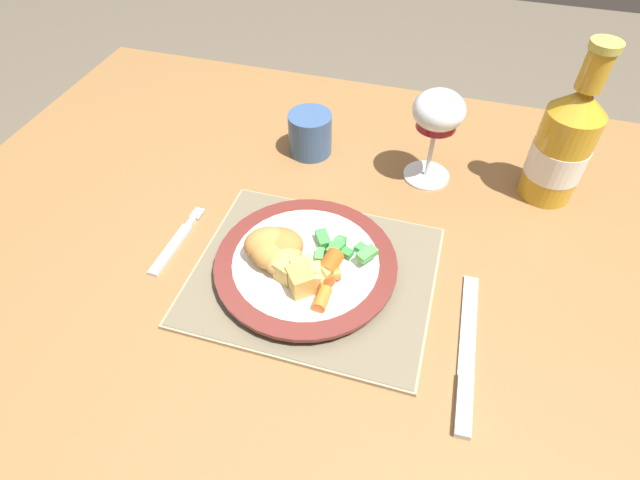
{
  "coord_description": "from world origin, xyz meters",
  "views": [
    {
      "loc": [
        0.14,
        -0.46,
        1.25
      ],
      "look_at": [
        0.01,
        -0.03,
        0.78
      ],
      "focal_mm": 28.0,
      "sensor_mm": 36.0,
      "label": 1
    }
  ],
  "objects": [
    {
      "name": "ground_plane",
      "position": [
        0.0,
        0.0,
        0.0
      ],
      "size": [
        6.0,
        6.0,
        0.0
      ],
      "primitive_type": "plane",
      "color": "brown"
    },
    {
      "name": "dining_table",
      "position": [
        0.0,
        0.0,
        0.64
      ],
      "size": [
        1.18,
        0.88,
        0.74
      ],
      "color": "olive",
      "rests_on": "ground"
    },
    {
      "name": "placemat",
      "position": [
        0.01,
        -0.06,
        0.74
      ],
      "size": [
        0.31,
        0.26,
        0.01
      ],
      "color": "gray",
      "rests_on": "dining_table"
    },
    {
      "name": "dinner_plate",
      "position": [
        0.0,
        -0.06,
        0.76
      ],
      "size": [
        0.24,
        0.24,
        0.02
      ],
      "color": "white",
      "rests_on": "placemat"
    },
    {
      "name": "breaded_croquettes",
      "position": [
        -0.04,
        -0.07,
        0.78
      ],
      "size": [
        0.09,
        0.08,
        0.04
      ],
      "color": "#B77F3D",
      "rests_on": "dinner_plate"
    },
    {
      "name": "green_beans_pile",
      "position": [
        0.04,
        -0.03,
        0.77
      ],
      "size": [
        0.09,
        0.05,
        0.02
      ],
      "color": "#4CA84C",
      "rests_on": "dinner_plate"
    },
    {
      "name": "glazed_carrots",
      "position": [
        0.03,
        -0.09,
        0.78
      ],
      "size": [
        0.05,
        0.09,
        0.02
      ],
      "color": "orange",
      "rests_on": "dinner_plate"
    },
    {
      "name": "fork",
      "position": [
        -0.19,
        -0.07,
        0.74
      ],
      "size": [
        0.02,
        0.14,
        0.01
      ],
      "color": "silver",
      "rests_on": "dining_table"
    },
    {
      "name": "table_knife",
      "position": [
        0.22,
        -0.14,
        0.74
      ],
      "size": [
        0.03,
        0.22,
        0.01
      ],
      "color": "silver",
      "rests_on": "dining_table"
    },
    {
      "name": "wine_glass",
      "position": [
        0.12,
        0.18,
        0.85
      ],
      "size": [
        0.08,
        0.08,
        0.15
      ],
      "color": "silver",
      "rests_on": "dining_table"
    },
    {
      "name": "bottle",
      "position": [
        0.3,
        0.2,
        0.83
      ],
      "size": [
        0.08,
        0.08,
        0.24
      ],
      "color": "gold",
      "rests_on": "dining_table"
    },
    {
      "name": "roast_potatoes",
      "position": [
        0.01,
        -0.1,
        0.78
      ],
      "size": [
        0.07,
        0.05,
        0.03
      ],
      "color": "#DBB256",
      "rests_on": "dinner_plate"
    },
    {
      "name": "drinking_cup",
      "position": [
        -0.07,
        0.2,
        0.78
      ],
      "size": [
        0.07,
        0.07,
        0.07
      ],
      "color": "#385684",
      "rests_on": "dining_table"
    }
  ]
}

